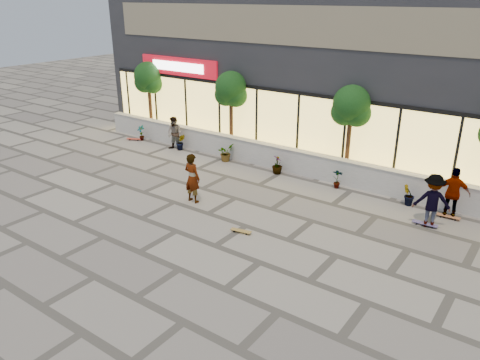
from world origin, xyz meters
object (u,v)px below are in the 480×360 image
Objects in this scene: tree_west at (148,79)px; skater_center at (192,178)px; skateboard_left at (134,139)px; skater_left at (175,134)px; skateboard_center at (241,231)px; skateboard_right_far at (425,224)px; tree_midwest at (231,91)px; skateboard_right_near at (448,216)px; tree_mideast at (351,108)px; skater_right_far at (432,201)px; skater_right_near at (453,193)px.

tree_west is 9.87m from skater_center.
skater_center is 8.77m from skateboard_left.
skater_left is 9.30m from skateboard_center.
skater_center reaches higher than skateboard_right_far.
tree_midwest is at bearing 0.00° from tree_west.
tree_midwest reaches higher than skateboard_right_far.
skateboard_right_near is (5.22, 5.05, 0.01)m from skateboard_center.
skateboard_right_far reaches higher than skateboard_center.
tree_mideast is 5.56m from skateboard_right_near.
tree_mideast is at bearing 0.00° from tree_midwest.
tree_west reaches higher than skater_right_far.
tree_mideast is 5.21m from skater_right_far.
skateboard_right_near is (10.50, -1.50, -2.91)m from tree_midwest.
tree_west is at bearing 180.00° from tree_mideast.
tree_midwest reaches higher than skater_center.
skater_center reaches higher than skater_left.
skateboard_right_far reaches higher than skateboard_left.
tree_mideast is at bearing -120.22° from skater_center.
skater_left is 2.99m from skateboard_left.
skater_right_near is 1.15m from skater_right_far.
tree_mideast reaches higher than skateboard_center.
skateboard_left is (-5.33, -1.50, -2.91)m from tree_midwest.
skater_right_far is 2.38× the size of skateboard_right_near.
skater_center is 2.41× the size of skateboard_left.
skater_right_far is 15.48m from skateboard_left.
skateboard_center is (10.78, -6.55, -2.91)m from tree_west.
skater_center is 2.58× the size of skateboard_center.
skater_center is 3.17m from skateboard_center.
skater_right_near reaches higher than skateboard_left.
tree_midwest reaches higher than skateboard_right_near.
tree_mideast is 7.20m from skateboard_center.
skater_center reaches higher than skateboard_right_near.
tree_midwest is at bearing 164.47° from skateboard_right_far.
skater_right_near is 1.50m from skateboard_right_far.
skater_right_far reaches higher than skater_left.
skateboard_left is at bearing -172.46° from tree_mideast.
skateboard_right_far is (10.00, -2.54, -2.90)m from tree_midwest.
skater_center is 8.25m from skateboard_right_far.
tree_mideast is 2.12× the size of skater_right_far.
tree_west reaches higher than skater_center.
skateboard_center is at bearing -137.80° from skateboard_right_near.
skater_center reaches higher than skater_right_far.
skater_center is 2.42× the size of skateboard_right_near.
tree_mideast is 5.15m from skater_right_near.
skateboard_right_near is at bearing -6.60° from skater_left.
skater_center is at bearing 14.82° from skater_right_near.
skater_left is 2.29× the size of skateboard_center.
skateboard_left is at bearing -83.55° from tree_west.
skateboard_left is 1.01× the size of skateboard_right_near.
tree_west is at bearing -26.70° from skater_right_far.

